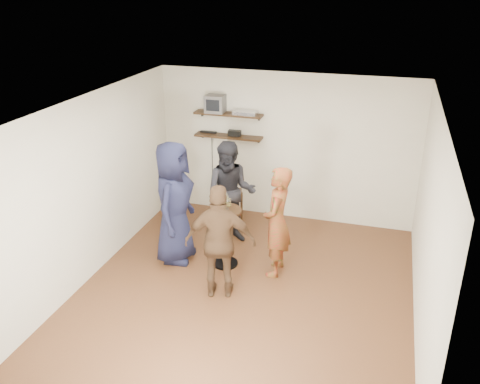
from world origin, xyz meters
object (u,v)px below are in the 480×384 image
dvd_deck (245,113)px  side_table (227,199)px  radio (235,133)px  person_brown (220,242)px  drinks_table (225,230)px  crt_monitor (216,104)px  person_plaid (277,222)px  person_navy (174,203)px  person_dark (231,193)px

dvd_deck → side_table: bearing=-106.9°
radio → side_table: 1.15m
radio → person_brown: 2.72m
dvd_deck → radio: size_ratio=1.82×
drinks_table → crt_monitor: bearing=112.5°
radio → person_plaid: bearing=-56.6°
crt_monitor → radio: size_ratio=1.45×
person_navy → person_brown: (0.97, -0.72, -0.14)m
radio → person_dark: 1.26m
drinks_table → person_plaid: person_plaid is taller
radio → drinks_table: radio is taller
radio → person_navy: person_navy is taller
drinks_table → person_brown: bearing=-76.2°
crt_monitor → dvd_deck: size_ratio=0.80×
radio → person_plaid: (1.19, -1.79, -0.69)m
side_table → person_brown: size_ratio=0.39×
crt_monitor → drinks_table: 2.42m
crt_monitor → person_dark: 1.67m
drinks_table → person_dark: 0.82m
person_brown → person_dark: bearing=-91.3°
drinks_table → person_plaid: 0.82m
dvd_deck → person_brown: bearing=-81.2°
crt_monitor → side_table: crt_monitor is taller
person_navy → crt_monitor: bearing=-3.8°
drinks_table → person_navy: 0.86m
drinks_table → person_plaid: (0.78, 0.01, 0.24)m
crt_monitor → person_plaid: (1.52, -1.79, -1.19)m
crt_monitor → person_dark: crt_monitor is taller
dvd_deck → side_table: 1.51m
crt_monitor → person_navy: (-0.04, -1.84, -1.07)m
side_table → person_navy: person_navy is taller
dvd_deck → person_plaid: bearing=-61.2°
dvd_deck → crt_monitor: bearing=180.0°
dvd_deck → person_dark: size_ratio=0.24×
side_table → drinks_table: 1.31m
crt_monitor → person_navy: size_ratio=0.17×
person_dark → dvd_deck: bearing=81.8°
person_dark → person_brown: person_dark is taller
person_dark → person_navy: 1.02m
radio → person_navy: bearing=-101.5°
dvd_deck → person_brown: (0.39, -2.56, -1.09)m
person_navy → person_brown: size_ratio=1.17×
crt_monitor → person_brown: crt_monitor is taller
side_table → drinks_table: size_ratio=0.68×
radio → drinks_table: 2.07m
crt_monitor → radio: bearing=0.0°
radio → drinks_table: (0.40, -1.80, -0.93)m
radio → person_dark: person_dark is taller
person_brown → person_plaid: bearing=-141.7°
dvd_deck → drinks_table: bearing=-83.4°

